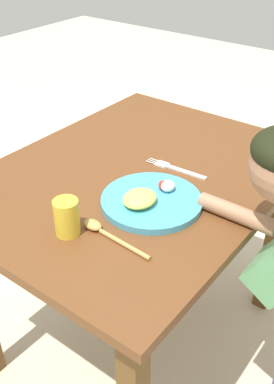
# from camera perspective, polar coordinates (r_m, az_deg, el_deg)

# --- Properties ---
(ground_plane) EXTENTS (8.00, 8.00, 0.00)m
(ground_plane) POSITION_cam_1_polar(r_m,az_deg,el_deg) (1.89, 0.09, -17.15)
(ground_plane) COLOR beige
(dining_table) EXTENTS (1.06, 0.81, 0.74)m
(dining_table) POSITION_cam_1_polar(r_m,az_deg,el_deg) (1.47, 0.11, -1.46)
(dining_table) COLOR brown
(dining_table) RESTS_ON ground_plane
(plate) EXTENTS (0.28, 0.28, 0.05)m
(plate) POSITION_cam_1_polar(r_m,az_deg,el_deg) (1.25, 1.67, -1.02)
(plate) COLOR teal
(plate) RESTS_ON dining_table
(fork) EXTENTS (0.03, 0.21, 0.01)m
(fork) POSITION_cam_1_polar(r_m,az_deg,el_deg) (1.42, 4.86, 2.92)
(fork) COLOR silver
(fork) RESTS_ON dining_table
(spoon) EXTENTS (0.04, 0.22, 0.02)m
(spoon) POSITION_cam_1_polar(r_m,az_deg,el_deg) (1.15, -4.25, -4.90)
(spoon) COLOR #B58C49
(spoon) RESTS_ON dining_table
(drinking_cup) EXTENTS (0.06, 0.06, 0.10)m
(drinking_cup) POSITION_cam_1_polar(r_m,az_deg,el_deg) (1.14, -8.77, -3.14)
(drinking_cup) COLOR gold
(drinking_cup) RESTS_ON dining_table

